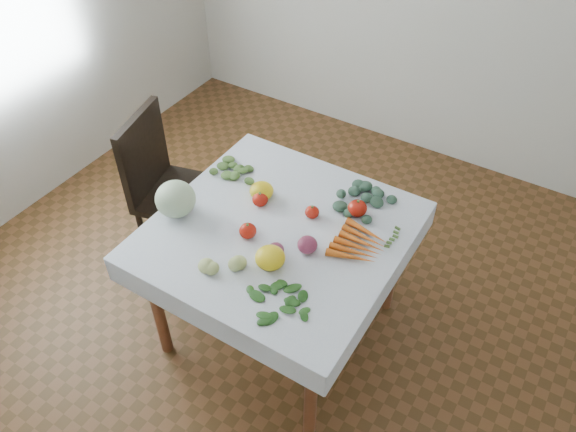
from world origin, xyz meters
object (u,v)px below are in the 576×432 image
at_px(chair, 165,181).
at_px(heirloom_back, 262,191).
at_px(cabbage, 175,199).
at_px(carrot_bunch, 358,244).
at_px(table, 279,244).

bearing_deg(chair, heirloom_back, -1.73).
distance_m(chair, cabbage, 0.59).
relative_size(heirloom_back, carrot_bunch, 0.45).
height_order(cabbage, heirloom_back, cabbage).
bearing_deg(carrot_bunch, cabbage, -163.32).
relative_size(table, chair, 1.04).
relative_size(table, cabbage, 5.21).
height_order(table, carrot_bunch, carrot_bunch).
bearing_deg(heirloom_back, cabbage, -132.81).
xyz_separation_m(cabbage, carrot_bunch, (0.84, 0.25, -0.07)).
height_order(table, heirloom_back, heirloom_back).
bearing_deg(carrot_bunch, heirloom_back, 174.51).
bearing_deg(chair, carrot_bunch, -3.42).
height_order(table, cabbage, cabbage).
xyz_separation_m(table, carrot_bunch, (0.36, 0.09, 0.12)).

